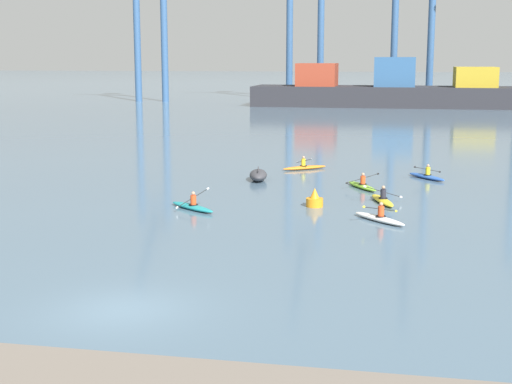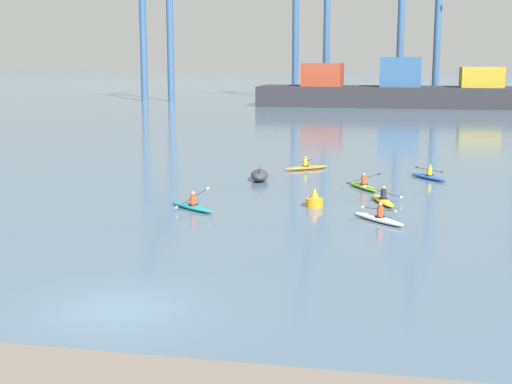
{
  "view_description": "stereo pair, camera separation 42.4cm",
  "coord_description": "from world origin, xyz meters",
  "px_view_note": "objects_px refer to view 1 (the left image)",
  "views": [
    {
      "loc": [
        8.14,
        -20.54,
        7.68
      ],
      "look_at": [
        0.81,
        17.5,
        0.6
      ],
      "focal_mm": 51.65,
      "sensor_mm": 36.0,
      "label": 1
    },
    {
      "loc": [
        8.56,
        -20.45,
        7.68
      ],
      "look_at": [
        0.81,
        17.5,
        0.6
      ],
      "focal_mm": 51.65,
      "sensor_mm": 36.0,
      "label": 2
    }
  ],
  "objects_px": {
    "channel_buoy": "(315,200)",
    "kayak_lime": "(362,185)",
    "kayak_yellow": "(383,200)",
    "kayak_teal": "(192,206)",
    "capsized_dinghy": "(258,175)",
    "gantry_crane_west": "(150,13)",
    "kayak_white": "(379,218)",
    "kayak_blue": "(427,176)",
    "kayak_orange": "(304,167)",
    "container_barge": "(393,91)"
  },
  "relations": [
    {
      "from": "capsized_dinghy",
      "to": "kayak_white",
      "type": "height_order",
      "value": "kayak_white"
    },
    {
      "from": "gantry_crane_west",
      "to": "kayak_lime",
      "type": "xyz_separation_m",
      "value": [
        41.34,
        -82.62,
        -15.18
      ]
    },
    {
      "from": "gantry_crane_west",
      "to": "kayak_orange",
      "type": "height_order",
      "value": "gantry_crane_west"
    },
    {
      "from": "kayak_white",
      "to": "kayak_teal",
      "type": "height_order",
      "value": "kayak_teal"
    },
    {
      "from": "kayak_teal",
      "to": "kayak_lime",
      "type": "height_order",
      "value": "kayak_teal"
    },
    {
      "from": "container_barge",
      "to": "gantry_crane_west",
      "type": "xyz_separation_m",
      "value": [
        -42.44,
        6.12,
        12.85
      ]
    },
    {
      "from": "channel_buoy",
      "to": "kayak_yellow",
      "type": "height_order",
      "value": "channel_buoy"
    },
    {
      "from": "kayak_yellow",
      "to": "capsized_dinghy",
      "type": "bearing_deg",
      "value": 143.32
    },
    {
      "from": "container_barge",
      "to": "kayak_teal",
      "type": "relative_size",
      "value": 14.74
    },
    {
      "from": "container_barge",
      "to": "channel_buoy",
      "type": "relative_size",
      "value": 44.9
    },
    {
      "from": "kayak_orange",
      "to": "kayak_lime",
      "type": "xyz_separation_m",
      "value": [
        4.32,
        -6.83,
        -0.0
      ]
    },
    {
      "from": "kayak_orange",
      "to": "capsized_dinghy",
      "type": "bearing_deg",
      "value": -113.76
    },
    {
      "from": "container_barge",
      "to": "kayak_yellow",
      "type": "relative_size",
      "value": 13.14
    },
    {
      "from": "kayak_yellow",
      "to": "kayak_teal",
      "type": "relative_size",
      "value": 1.12
    },
    {
      "from": "kayak_white",
      "to": "container_barge",
      "type": "bearing_deg",
      "value": 90.12
    },
    {
      "from": "container_barge",
      "to": "kayak_white",
      "type": "xyz_separation_m",
      "value": [
        0.17,
        -85.45,
        -2.33
      ]
    },
    {
      "from": "capsized_dinghy",
      "to": "kayak_orange",
      "type": "height_order",
      "value": "kayak_orange"
    },
    {
      "from": "gantry_crane_west",
      "to": "capsized_dinghy",
      "type": "xyz_separation_m",
      "value": [
        34.72,
        -81.01,
        -15.0
      ]
    },
    {
      "from": "gantry_crane_west",
      "to": "kayak_yellow",
      "type": "bearing_deg",
      "value": -63.86
    },
    {
      "from": "kayak_white",
      "to": "kayak_blue",
      "type": "distance_m",
      "value": 13.58
    },
    {
      "from": "capsized_dinghy",
      "to": "kayak_lime",
      "type": "xyz_separation_m",
      "value": [
        6.62,
        -1.61,
        -0.18
      ]
    },
    {
      "from": "kayak_white",
      "to": "kayak_yellow",
      "type": "height_order",
      "value": "kayak_yellow"
    },
    {
      "from": "kayak_orange",
      "to": "kayak_lime",
      "type": "height_order",
      "value": "same"
    },
    {
      "from": "kayak_blue",
      "to": "kayak_orange",
      "type": "bearing_deg",
      "value": 163.33
    },
    {
      "from": "container_barge",
      "to": "capsized_dinghy",
      "type": "bearing_deg",
      "value": -95.88
    },
    {
      "from": "kayak_lime",
      "to": "kayak_blue",
      "type": "relative_size",
      "value": 1.06
    },
    {
      "from": "gantry_crane_west",
      "to": "kayak_blue",
      "type": "height_order",
      "value": "gantry_crane_west"
    },
    {
      "from": "kayak_white",
      "to": "kayak_blue",
      "type": "relative_size",
      "value": 0.94
    },
    {
      "from": "container_barge",
      "to": "kayak_orange",
      "type": "distance_m",
      "value": 69.92
    },
    {
      "from": "kayak_lime",
      "to": "kayak_orange",
      "type": "bearing_deg",
      "value": 122.32
    },
    {
      "from": "container_barge",
      "to": "kayak_blue",
      "type": "height_order",
      "value": "container_barge"
    },
    {
      "from": "gantry_crane_west",
      "to": "kayak_lime",
      "type": "bearing_deg",
      "value": -63.42
    },
    {
      "from": "container_barge",
      "to": "gantry_crane_west",
      "type": "height_order",
      "value": "gantry_crane_west"
    },
    {
      "from": "capsized_dinghy",
      "to": "kayak_blue",
      "type": "height_order",
      "value": "kayak_blue"
    },
    {
      "from": "channel_buoy",
      "to": "kayak_yellow",
      "type": "relative_size",
      "value": 0.29
    },
    {
      "from": "kayak_blue",
      "to": "kayak_teal",
      "type": "bearing_deg",
      "value": -134.7
    },
    {
      "from": "kayak_blue",
      "to": "kayak_white",
      "type": "bearing_deg",
      "value": -101.29
    },
    {
      "from": "kayak_lime",
      "to": "kayak_teal",
      "type": "bearing_deg",
      "value": -136.08
    },
    {
      "from": "gantry_crane_west",
      "to": "kayak_teal",
      "type": "distance_m",
      "value": 97.6
    },
    {
      "from": "kayak_orange",
      "to": "kayak_lime",
      "type": "bearing_deg",
      "value": -57.68
    },
    {
      "from": "gantry_crane_west",
      "to": "kayak_teal",
      "type": "height_order",
      "value": "gantry_crane_west"
    },
    {
      "from": "capsized_dinghy",
      "to": "kayak_lime",
      "type": "bearing_deg",
      "value": -13.68
    },
    {
      "from": "gantry_crane_west",
      "to": "kayak_blue",
      "type": "xyz_separation_m",
      "value": [
        45.27,
        -78.26,
        -15.18
      ]
    },
    {
      "from": "gantry_crane_west",
      "to": "kayak_yellow",
      "type": "distance_m",
      "value": 97.99
    },
    {
      "from": "container_barge",
      "to": "kayak_teal",
      "type": "height_order",
      "value": "container_barge"
    },
    {
      "from": "kayak_orange",
      "to": "kayak_yellow",
      "type": "bearing_deg",
      "value": -63.16
    },
    {
      "from": "container_barge",
      "to": "kayak_yellow",
      "type": "xyz_separation_m",
      "value": [
        0.21,
        -80.79,
        -2.33
      ]
    },
    {
      "from": "channel_buoy",
      "to": "kayak_lime",
      "type": "distance_m",
      "value": 6.39
    },
    {
      "from": "kayak_white",
      "to": "kayak_yellow",
      "type": "xyz_separation_m",
      "value": [
        0.04,
        4.66,
        0.0
      ]
    },
    {
      "from": "capsized_dinghy",
      "to": "kayak_white",
      "type": "bearing_deg",
      "value": -53.26
    }
  ]
}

